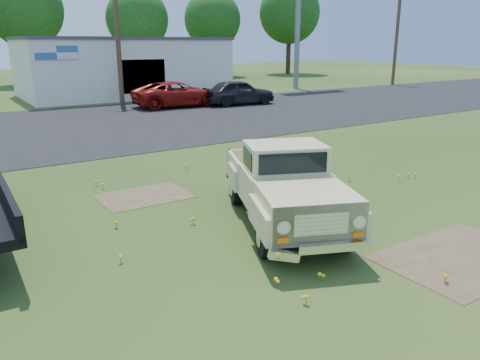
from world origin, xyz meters
name	(u,v)px	position (x,y,z in m)	size (l,w,h in m)	color
ground	(293,223)	(0.00, 0.00, 0.00)	(140.00, 140.00, 0.00)	#233F14
asphalt_lot	(92,125)	(0.00, 15.00, 0.00)	(90.00, 14.00, 0.02)	black
dirt_patch_a	(461,257)	(1.50, -3.00, 0.00)	(3.00, 2.00, 0.01)	brown
dirt_patch_b	(145,196)	(-2.00, 3.50, 0.00)	(2.20, 1.60, 0.01)	brown
commercial_building	(123,66)	(6.00, 26.99, 2.10)	(14.20, 8.20, 4.15)	silver
utility_pole_mid	(117,28)	(4.00, 22.00, 4.60)	(1.60, 0.30, 9.00)	#412F1E
utility_pole_east	(397,33)	(30.00, 22.00, 4.60)	(1.60, 0.30, 9.00)	#412F1E
treeline_d	(24,10)	(2.00, 40.50, 6.62)	(6.72, 6.72, 10.00)	#382419
treeline_e	(137,19)	(12.00, 39.00, 5.98)	(6.08, 6.08, 9.04)	#382419
treeline_f	(212,20)	(22.00, 41.50, 6.30)	(6.40, 6.40, 9.52)	#382419
treeline_g	(289,13)	(32.00, 40.00, 7.25)	(7.36, 7.36, 10.95)	#382419
vintage_pickup_truck	(284,184)	(-0.20, 0.08, 0.89)	(1.91, 4.90, 1.78)	#CAC187
red_pickup	(178,94)	(6.37, 18.79, 0.75)	(2.49, 5.41, 1.50)	maroon
dark_sedan	(239,92)	(10.00, 17.55, 0.78)	(1.83, 4.56, 1.55)	black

